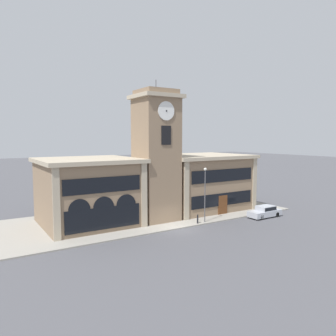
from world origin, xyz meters
TOP-DOWN VIEW (x-y plane):
  - ground_plane at (0.00, 0.00)m, footprint 300.00×300.00m
  - sidewalk_kerb at (0.00, 7.27)m, footprint 38.09×14.54m
  - clock_tower at (0.00, 4.85)m, footprint 5.25×5.25m
  - town_hall_left_wing at (-7.73, 7.52)m, footprint 11.02×10.66m
  - town_hall_right_wing at (8.81, 7.53)m, footprint 13.17×10.66m
  - parked_car_near at (12.68, -1.23)m, footprint 4.65×1.83m
  - street_lamp at (4.22, 0.58)m, footprint 0.36×0.36m
  - bollard at (3.09, 0.50)m, footprint 0.18×0.18m

SIDE VIEW (x-z plane):
  - ground_plane at x=0.00m, z-range 0.00..0.00m
  - sidewalk_kerb at x=0.00m, z-range 0.00..0.15m
  - bollard at x=3.09m, z-range 0.14..1.20m
  - parked_car_near at x=12.68m, z-range 0.03..1.50m
  - town_hall_right_wing at x=8.81m, z-range 0.02..7.82m
  - town_hall_left_wing at x=-7.73m, z-range 0.03..7.85m
  - street_lamp at x=4.22m, z-range 1.09..7.63m
  - clock_tower at x=0.00m, z-range -0.56..16.57m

